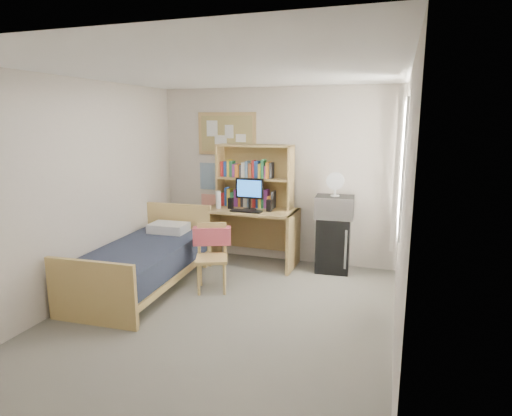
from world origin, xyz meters
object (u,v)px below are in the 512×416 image
(bed, at_px, (143,268))
(speaker_right, at_px, (269,206))
(desk, at_px, (251,237))
(mini_fridge, at_px, (333,244))
(speaker_left, at_px, (231,203))
(desk_fan, at_px, (335,185))
(monitor, at_px, (250,195))
(bulletin_board, at_px, (227,134))
(microwave, at_px, (335,207))
(desk_chair, at_px, (212,258))

(bed, distance_m, speaker_right, 1.94)
(desk, bearing_deg, bed, -124.84)
(mini_fridge, bearing_deg, speaker_left, -178.15)
(mini_fridge, relative_size, desk_fan, 2.59)
(bed, xyz_separation_m, desk_fan, (2.21, 1.43, 0.96))
(monitor, distance_m, speaker_left, 0.33)
(desk, xyz_separation_m, desk_fan, (1.21, 0.07, 0.82))
(bulletin_board, xyz_separation_m, speaker_left, (0.20, -0.39, -1.00))
(monitor, bearing_deg, bed, -126.04)
(microwave, relative_size, desk_fan, 1.73)
(mini_fridge, distance_m, speaker_right, 1.06)
(bulletin_board, bearing_deg, speaker_left, -62.50)
(mini_fridge, relative_size, bed, 0.39)
(speaker_right, relative_size, microwave, 0.33)
(bulletin_board, xyz_separation_m, desk_fan, (1.71, -0.26, -0.68))
(bulletin_board, bearing_deg, desk_chair, -75.94)
(monitor, distance_m, speaker_right, 0.33)
(mini_fridge, height_order, speaker_right, speaker_right)
(bulletin_board, xyz_separation_m, monitor, (0.50, -0.40, -0.86))
(bulletin_board, xyz_separation_m, desk, (0.50, -0.34, -1.50))
(speaker_left, xyz_separation_m, desk_fan, (1.51, 0.13, 0.32))
(desk_chair, relative_size, desk_fan, 2.80)
(desk, height_order, desk_chair, desk_chair)
(bulletin_board, height_order, microwave, bulletin_board)
(bed, relative_size, speaker_right, 11.85)
(desk, height_order, microwave, microwave)
(desk_chair, height_order, monitor, monitor)
(desk, bearing_deg, speaker_right, -11.31)
(speaker_left, height_order, speaker_right, speaker_right)
(mini_fridge, height_order, bed, mini_fridge)
(mini_fridge, xyz_separation_m, desk_fan, (0.00, -0.02, 0.85))
(monitor, distance_m, microwave, 1.22)
(desk, xyz_separation_m, mini_fridge, (1.21, 0.09, -0.03))
(speaker_left, relative_size, microwave, 0.31)
(desk, height_order, monitor, monitor)
(desk, xyz_separation_m, monitor, (-0.00, -0.06, 0.64))
(bulletin_board, relative_size, microwave, 1.80)
(desk, distance_m, mini_fridge, 1.21)
(bed, bearing_deg, mini_fridge, 30.54)
(desk, relative_size, monitor, 3.02)
(bulletin_board, relative_size, desk, 0.70)
(monitor, relative_size, speaker_left, 2.75)
(monitor, height_order, microwave, monitor)
(speaker_left, bearing_deg, desk, 11.31)
(desk, xyz_separation_m, bed, (-1.00, -1.35, -0.14))
(bulletin_board, distance_m, desk_chair, 2.13)
(mini_fridge, relative_size, monitor, 1.77)
(monitor, relative_size, microwave, 0.85)
(desk, bearing_deg, bulletin_board, 147.71)
(desk_fan, bearing_deg, bulletin_board, 167.54)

